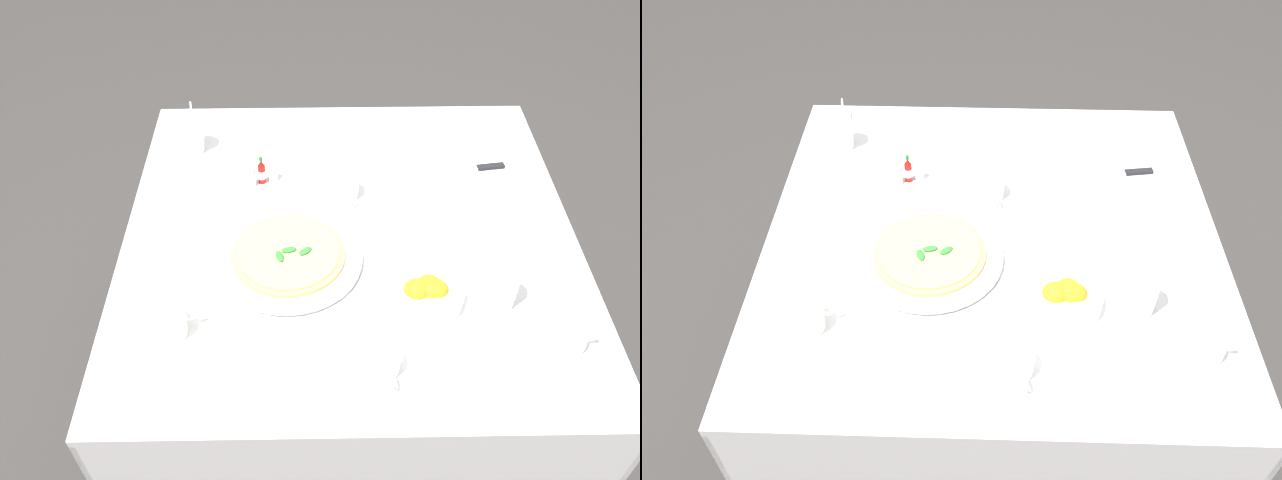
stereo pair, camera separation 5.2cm
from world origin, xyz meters
TOP-DOWN VIEW (x-y plane):
  - ground_plane at (0.00, 0.00)m, footprint 8.00×8.00m
  - dining_table at (0.00, 0.00)m, footprint 1.11×1.11m
  - pizza_plate at (0.15, 0.10)m, footprint 0.35×0.35m
  - pizza at (0.15, 0.10)m, footprint 0.27×0.27m
  - coffee_cup_far_right at (-0.04, 0.40)m, footprint 0.13×0.13m
  - coffee_cup_left_edge at (-0.43, 0.35)m, footprint 0.13×0.13m
  - coffee_cup_near_left at (0.39, 0.31)m, footprint 0.13×0.13m
  - coffee_cup_right_edge at (0.01, -0.13)m, footprint 0.13×0.13m
  - water_glass_far_left at (0.43, -0.35)m, footprint 0.07×0.07m
  - water_glass_back_corner at (-0.32, 0.23)m, footprint 0.07×0.07m
  - napkin_folded at (-0.34, -0.21)m, footprint 0.23×0.15m
  - dinner_knife at (-0.34, -0.21)m, footprint 0.20×0.05m
  - citrus_bowl at (-0.16, 0.23)m, footprint 0.15×0.15m
  - hot_sauce_bottle at (0.22, -0.20)m, footprint 0.02×0.02m
  - salt_shaker at (0.25, -0.19)m, footprint 0.03×0.03m
  - pepper_shaker at (0.20, -0.21)m, footprint 0.03×0.03m
  - menu_card at (0.44, -0.46)m, footprint 0.02×0.09m

SIDE VIEW (x-z plane):
  - ground_plane at x=0.00m, z-range 0.00..0.00m
  - dining_table at x=0.00m, z-range 0.23..0.96m
  - napkin_folded at x=-0.34m, z-range 0.73..0.75m
  - pizza_plate at x=0.15m, z-range 0.73..0.75m
  - dinner_knife at x=-0.34m, z-range 0.75..0.76m
  - pizza at x=0.15m, z-range 0.74..0.76m
  - salt_shaker at x=0.25m, z-range 0.72..0.78m
  - pepper_shaker at x=0.20m, z-range 0.72..0.78m
  - coffee_cup_left_edge at x=-0.43m, z-range 0.72..0.78m
  - citrus_bowl at x=-0.16m, z-range 0.72..0.79m
  - coffee_cup_far_right at x=-0.04m, z-range 0.72..0.79m
  - coffee_cup_right_edge at x=0.01m, z-range 0.72..0.79m
  - menu_card at x=0.44m, z-range 0.73..0.79m
  - coffee_cup_near_left at x=0.39m, z-range 0.72..0.79m
  - hot_sauce_bottle at x=0.22m, z-range 0.72..0.80m
  - water_glass_far_left at x=0.43m, z-range 0.72..0.83m
  - water_glass_back_corner at x=-0.32m, z-range 0.72..0.85m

